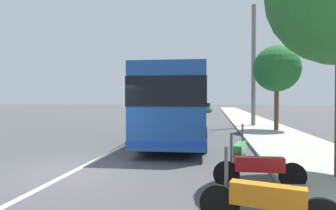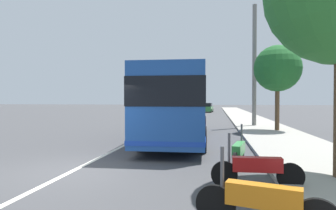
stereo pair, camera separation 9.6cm
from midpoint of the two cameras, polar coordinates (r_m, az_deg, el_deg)
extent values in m
plane|color=#424244|center=(8.75, -18.38, -12.30)|extent=(220.00, 220.00, 0.00)
cube|color=#9E998E|center=(17.95, 19.63, -5.23)|extent=(110.00, 3.60, 0.14)
cube|color=silver|center=(18.09, -3.53, -5.34)|extent=(110.00, 0.16, 0.01)
cube|color=#1E4C9E|center=(14.60, 2.12, 0.28)|extent=(11.18, 3.00, 2.93)
cube|color=black|center=(14.60, 2.12, 2.12)|extent=(11.22, 3.04, 0.98)
cube|color=#193FB2|center=(14.67, 2.12, -4.48)|extent=(11.21, 3.03, 0.16)
cylinder|color=black|center=(18.32, -0.66, -3.70)|extent=(1.01, 0.34, 1.00)
cylinder|color=black|center=(18.16, 6.82, -3.75)|extent=(1.01, 0.34, 1.00)
cylinder|color=black|center=(11.36, -5.45, -6.61)|extent=(1.01, 0.34, 1.00)
cylinder|color=black|center=(11.10, 6.74, -6.79)|extent=(1.01, 0.34, 1.00)
cylinder|color=black|center=(4.93, 9.59, -18.96)|extent=(0.25, 0.64, 0.64)
cube|color=orange|center=(4.72, 18.55, -16.73)|extent=(0.53, 1.12, 0.34)
cylinder|color=#4C4C51|center=(4.74, 10.92, -12.25)|extent=(0.06, 0.06, 0.70)
cylinder|color=black|center=(6.88, 11.11, -13.35)|extent=(0.10, 0.60, 0.60)
cylinder|color=black|center=(7.13, 23.17, -12.91)|extent=(0.10, 0.60, 0.60)
cube|color=red|center=(6.91, 17.26, -11.19)|extent=(0.28, 1.10, 0.32)
cylinder|color=#4C4C51|center=(6.77, 12.06, -8.41)|extent=(0.06, 0.06, 0.70)
cylinder|color=black|center=(9.70, 14.37, -9.21)|extent=(0.58, 0.20, 0.58)
cylinder|color=black|center=(8.16, 13.08, -11.15)|extent=(0.58, 0.20, 0.58)
cube|color=#338C3F|center=(8.88, 13.79, -8.52)|extent=(1.21, 0.48, 0.35)
cylinder|color=#4C4C51|center=(9.49, 14.31, -5.77)|extent=(0.06, 0.06, 0.70)
cube|color=#2D7238|center=(46.96, 7.39, -0.75)|extent=(4.22, 2.05, 0.76)
cube|color=black|center=(46.65, 7.35, 0.05)|extent=(2.36, 1.77, 0.57)
cylinder|color=black|center=(48.40, 6.64, -0.98)|extent=(0.66, 0.27, 0.64)
cylinder|color=black|center=(48.23, 8.49, -0.99)|extent=(0.66, 0.27, 0.64)
cylinder|color=black|center=(45.72, 6.22, -1.10)|extent=(0.66, 0.27, 0.64)
cylinder|color=black|center=(45.55, 8.18, -1.11)|extent=(0.66, 0.27, 0.64)
cube|color=navy|center=(34.21, -0.51, -1.35)|extent=(4.70, 2.03, 0.82)
cube|color=black|center=(34.46, -0.41, -0.23)|extent=(2.49, 1.76, 0.51)
cylinder|color=black|center=(32.57, 0.25, -1.95)|extent=(0.65, 0.26, 0.64)
cylinder|color=black|center=(32.95, -2.46, -1.91)|extent=(0.65, 0.26, 0.64)
cylinder|color=black|center=(35.53, 1.30, -1.70)|extent=(0.65, 0.26, 0.64)
cylinder|color=black|center=(35.88, -1.20, -1.67)|extent=(0.65, 0.26, 0.64)
cylinder|color=brown|center=(18.93, 20.62, -0.44)|extent=(0.27, 0.27, 3.09)
sphere|color=#1E5B26|center=(19.03, 20.66, 6.82)|extent=(2.86, 2.86, 2.86)
cylinder|color=slate|center=(22.15, 16.52, 7.43)|extent=(0.30, 0.30, 8.99)
camera|label=1|loc=(0.05, -90.20, 0.00)|focal=30.66mm
camera|label=2|loc=(0.05, 89.80, 0.00)|focal=30.66mm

